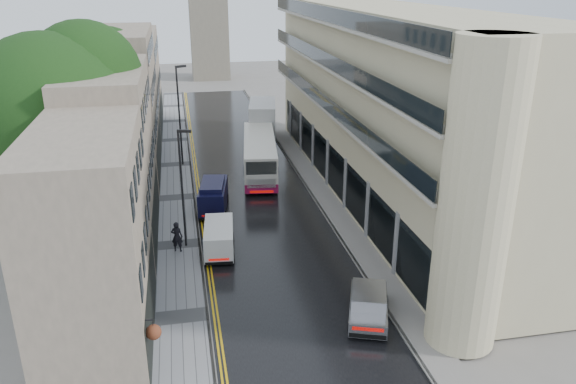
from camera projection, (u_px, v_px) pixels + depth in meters
name	position (u px, v px, depth m)	size (l,w,h in m)	color
road	(252.00, 193.00, 44.61)	(9.00, 85.00, 0.02)	black
left_sidewalk	(177.00, 198.00, 43.54)	(2.70, 85.00, 0.12)	gray
right_sidewalk	(318.00, 188.00, 45.57)	(1.80, 85.00, 0.12)	slate
old_shop_row	(124.00, 118.00, 43.02)	(4.50, 56.00, 12.00)	gray
modern_block	(387.00, 105.00, 42.58)	(8.00, 40.00, 14.00)	beige
tree_near	(56.00, 144.00, 32.98)	(10.56, 10.56, 13.89)	black
tree_far	(91.00, 108.00, 45.19)	(9.24, 9.24, 12.46)	black
cream_bus	(246.00, 168.00, 45.50)	(2.61, 11.51, 3.14)	beige
white_lorry	(251.00, 127.00, 55.27)	(2.53, 8.43, 4.43)	silver
silver_hatchback	(350.00, 319.00, 26.87)	(1.85, 4.22, 1.58)	#9E9DA2
white_van	(205.00, 249.00, 33.43)	(1.74, 4.07, 1.84)	silver
navy_van	(199.00, 203.00, 39.51)	(1.85, 4.61, 2.35)	black
pedestrian	(177.00, 237.00, 34.68)	(0.72, 0.47, 1.97)	black
lamp_post_near	(182.00, 190.00, 34.42)	(0.85, 0.19, 7.56)	black
lamp_post_far	(179.00, 117.00, 49.49)	(0.99, 0.22, 8.82)	#232326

